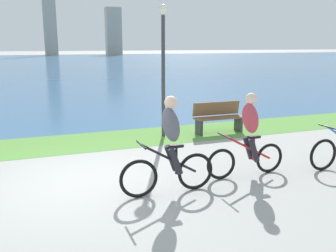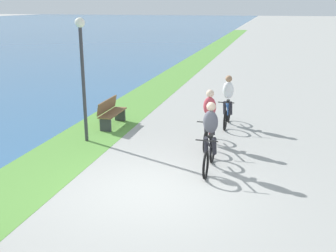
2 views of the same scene
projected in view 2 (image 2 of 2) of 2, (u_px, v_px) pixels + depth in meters
ground_plane at (150, 190)px, 8.93m from camera, size 300.00×300.00×0.00m
grass_strip_bayside at (32, 176)px, 9.63m from camera, size 120.00×2.06×0.01m
cyclist_lead at (210, 137)px, 9.79m from camera, size 1.72×0.52×1.71m
cyclist_trailing at (209, 118)px, 11.49m from camera, size 1.70×0.52×1.65m
cyclist_distant_rear at (228, 101)px, 13.43m from camera, size 1.69×0.52×1.71m
bench_far_along_path at (111, 113)px, 13.56m from camera, size 1.50×0.47×0.90m
lamppost_tall at (82, 61)px, 11.48m from camera, size 0.28×0.28×3.58m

